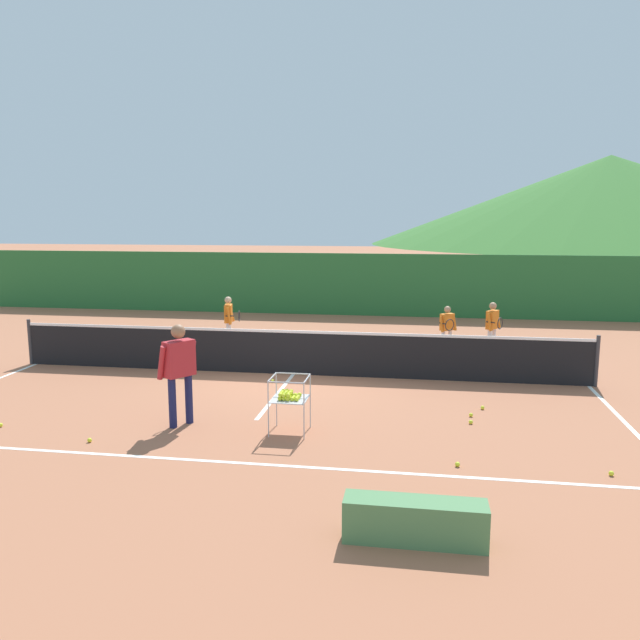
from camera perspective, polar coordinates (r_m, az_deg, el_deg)
The scene contains 23 objects.
ground_plane at distance 13.63m, azimuth -2.45°, elevation -4.98°, with size 120.00×120.00×0.00m, color #A86647.
line_baseline_near at distance 9.04m, azimuth -8.90°, elevation -12.67°, with size 12.20×0.08×0.01m, color white.
line_baseline_far at distance 18.43m, azimuth 0.64°, elevation -1.17°, with size 12.20×0.08×0.01m, color white.
line_sideline_west at distance 15.98m, azimuth -24.47°, elevation -3.67°, with size 0.08×9.97×0.01m, color white.
line_sideline_east at distance 13.80m, azimuth 23.34°, elevation -5.56°, with size 0.08×9.97×0.01m, color white.
line_service_center at distance 13.63m, azimuth -2.45°, elevation -4.97°, with size 0.08×6.28×0.01m, color white.
tennis_net at distance 13.51m, azimuth -2.47°, elevation -2.93°, with size 12.52×0.08×1.05m.
instructor at distance 10.39m, azimuth -12.72°, elevation -4.04°, with size 0.57×0.83×1.68m.
student_0 at distance 16.49m, azimuth -8.31°, elevation 0.29°, with size 0.51×0.59×1.33m.
student_1 at distance 15.82m, azimuth 11.53°, elevation -0.47°, with size 0.46×0.64×1.20m.
student_2 at distance 15.99m, azimuth 15.48°, elevation -0.29°, with size 0.43×0.71×1.31m.
ball_cart at distance 9.91m, azimuth -2.88°, elevation -6.95°, with size 0.58×0.58×0.90m.
tennis_ball_0 at distance 8.97m, azimuth 12.44°, elevation -12.74°, with size 0.07×0.07×0.07m, color yellow.
tennis_ball_1 at distance 10.74m, azimuth 13.61°, elevation -9.04°, with size 0.07×0.07×0.07m, color yellow.
tennis_ball_2 at distance 11.11m, azimuth 13.61°, elevation -8.42°, with size 0.07×0.07×0.07m, color yellow.
tennis_ball_3 at distance 10.26m, azimuth -20.29°, elevation -10.25°, with size 0.07×0.07×0.07m, color yellow.
tennis_ball_4 at distance 12.99m, azimuth -4.34°, elevation -5.56°, with size 0.07×0.07×0.07m, color yellow.
tennis_ball_5 at distance 9.32m, azimuth 25.06°, elevation -12.57°, with size 0.07×0.07×0.07m, color yellow.
tennis_ball_6 at distance 11.54m, azimuth -27.14°, elevation -8.53°, with size 0.07×0.07×0.07m, color yellow.
tennis_ball_7 at distance 11.56m, azimuth 14.62°, elevation -7.75°, with size 0.07×0.07×0.07m, color yellow.
windscreen_fence at distance 21.67m, azimuth 1.99°, elevation 3.28°, with size 26.84×0.08×2.14m, color #286B33.
courtside_bench at distance 6.95m, azimuth 8.65°, elevation -17.70°, with size 1.50×0.36×0.46m, color #4C7F4C.
hill_0 at distance 84.80m, azimuth 24.82°, elevation 9.89°, with size 57.32×57.32×10.75m, color #38702D.
Camera 1 is at (2.65, -12.93, 3.38)m, focal length 35.05 mm.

